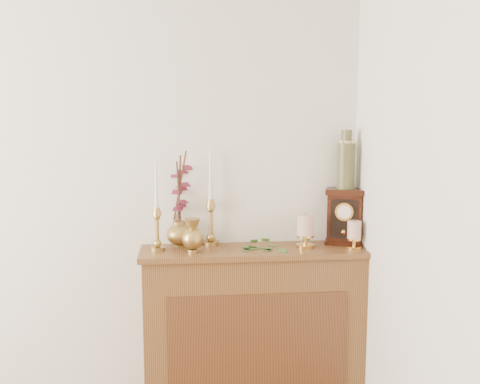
{
  "coord_description": "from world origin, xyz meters",
  "views": [
    {
      "loc": [
        1.02,
        -0.86,
        1.67
      ],
      "look_at": [
        1.32,
        2.05,
        1.25
      ],
      "focal_mm": 42.0,
      "sensor_mm": 36.0,
      "label": 1
    }
  ],
  "objects": [
    {
      "name": "ceramic_vase",
      "position": [
        1.92,
        2.16,
        1.39
      ],
      "size": [
        0.1,
        0.1,
        0.33
      ],
      "rotation": [
        0.0,
        0.0,
        -0.32
      ],
      "color": "#162D21",
      "rests_on": "mantel_clock"
    },
    {
      "name": "candlestick_left",
      "position": [
        0.88,
        2.1,
        1.09
      ],
      "size": [
        0.08,
        0.08,
        0.48
      ],
      "rotation": [
        0.0,
        0.0,
        -0.02
      ],
      "color": "#B19646",
      "rests_on": "console_shelf"
    },
    {
      "name": "ginger_jar",
      "position": [
        1.0,
        2.22,
        1.17
      ],
      "size": [
        0.21,
        0.23,
        0.53
      ],
      "rotation": [
        0.0,
        0.0,
        0.18
      ],
      "color": "#B19646",
      "rests_on": "console_shelf"
    },
    {
      "name": "candlestick_center",
      "position": [
        1.17,
        2.2,
        1.1
      ],
      "size": [
        0.09,
        0.09,
        0.53
      ],
      "rotation": [
        0.0,
        0.0,
        -0.37
      ],
      "color": "#B19646",
      "rests_on": "console_shelf"
    },
    {
      "name": "bud_vase",
      "position": [
        1.06,
        2.03,
        1.02
      ],
      "size": [
        0.11,
        0.11,
        0.18
      ],
      "rotation": [
        0.0,
        0.0,
        0.36
      ],
      "color": "#B19646",
      "rests_on": "console_shelf"
    },
    {
      "name": "mantel_clock",
      "position": [
        1.92,
        2.16,
        1.08
      ],
      "size": [
        0.24,
        0.2,
        0.31
      ],
      "rotation": [
        0.0,
        0.0,
        -0.32
      ],
      "color": "#38170B",
      "rests_on": "console_shelf"
    },
    {
      "name": "ivy_garland",
      "position": [
        1.51,
        2.08,
        0.94
      ],
      "size": [
        0.42,
        0.19,
        0.07
      ],
      "rotation": [
        0.0,
        0.0,
        0.22
      ],
      "color": "#396627",
      "rests_on": "console_shelf"
    },
    {
      "name": "pillar_candle_right",
      "position": [
        1.94,
        2.04,
        1.02
      ],
      "size": [
        0.08,
        0.08,
        0.16
      ],
      "rotation": [
        0.0,
        0.0,
        -0.29
      ],
      "color": "gold",
      "rests_on": "console_shelf"
    },
    {
      "name": "pillar_candle_left",
      "position": [
        1.68,
        2.09,
        1.03
      ],
      "size": [
        0.1,
        0.1,
        0.2
      ],
      "rotation": [
        0.0,
        0.0,
        -0.25
      ],
      "color": "gold",
      "rests_on": "console_shelf"
    },
    {
      "name": "console_shelf",
      "position": [
        1.4,
        2.1,
        0.44
      ],
      "size": [
        1.24,
        0.34,
        0.93
      ],
      "color": "brown",
      "rests_on": "ground"
    }
  ]
}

